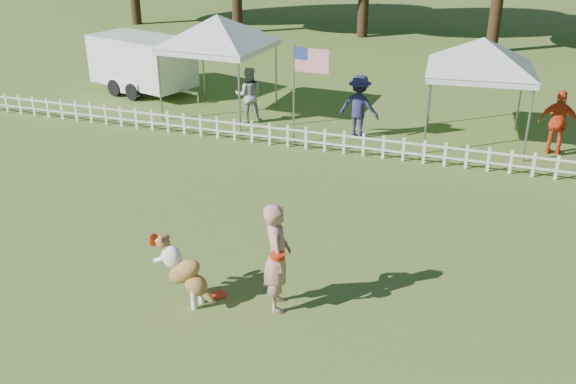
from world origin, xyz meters
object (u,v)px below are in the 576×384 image
object	(u,v)px
dog	(185,272)
spectator_a	(249,95)
frisbee_on_turf	(219,295)
canopy_tent_right	(477,92)
spectator_b	(359,106)
spectator_c	(558,123)
cargo_trailer	(142,64)
canopy_tent_left	(219,66)
flag_pole	(294,95)
handler	(277,257)

from	to	relation	value
dog	spectator_a	bearing A→B (deg)	117.72
frisbee_on_turf	canopy_tent_right	bearing A→B (deg)	70.31
spectator_b	spectator_c	bearing A→B (deg)	-169.35
dog	cargo_trailer	distance (m)	12.83
canopy_tent_left	spectator_c	xyz separation A→B (m)	(9.38, -0.35, -0.60)
canopy_tent_right	spectator_b	size ratio (longest dim) A/B	1.59
dog	flag_pole	xyz separation A→B (m)	(-0.82, 7.56, 0.75)
handler	spectator_c	size ratio (longest dim) A/B	1.08
frisbee_on_turf	canopy_tent_right	world-z (taller)	canopy_tent_right
cargo_trailer	spectator_a	xyz separation A→B (m)	(4.52, -1.74, -0.15)
dog	handler	bearing A→B (deg)	25.58
spectator_a	handler	bearing A→B (deg)	91.69
dog	frisbee_on_turf	size ratio (longest dim) A/B	4.18
dog	spectator_c	world-z (taller)	spectator_c
handler	cargo_trailer	size ratio (longest dim) A/B	0.41
flag_pole	spectator_c	size ratio (longest dim) A/B	1.58
handler	spectator_c	xyz separation A→B (m)	(4.22, 8.64, -0.06)
spectator_a	frisbee_on_turf	bearing A→B (deg)	85.90
canopy_tent_left	dog	bearing A→B (deg)	-65.33
handler	dog	xyz separation A→B (m)	(-1.40, -0.36, -0.34)
spectator_a	spectator_c	bearing A→B (deg)	157.11
dog	spectator_c	bearing A→B (deg)	69.16
frisbee_on_turf	canopy_tent_left	bearing A→B (deg)	114.75
canopy_tent_left	cargo_trailer	world-z (taller)	canopy_tent_left
canopy_tent_left	canopy_tent_right	distance (m)	7.36
handler	flag_pole	world-z (taller)	flag_pole
cargo_trailer	spectator_b	distance (m)	8.07
canopy_tent_left	spectator_c	bearing A→B (deg)	0.65
handler	frisbee_on_turf	distance (m)	1.33
spectator_c	handler	bearing A→B (deg)	69.45
canopy_tent_right	spectator_a	bearing A→B (deg)	177.51
cargo_trailer	flag_pole	size ratio (longest dim) A/B	1.66
flag_pole	dog	bearing A→B (deg)	-79.60
canopy_tent_left	cargo_trailer	size ratio (longest dim) A/B	0.66
handler	spectator_b	bearing A→B (deg)	-17.01
handler	dog	distance (m)	1.49
frisbee_on_turf	flag_pole	bearing A→B (deg)	99.61
handler	canopy_tent_right	world-z (taller)	canopy_tent_right
canopy_tent_left	cargo_trailer	bearing A→B (deg)	162.25
handler	frisbee_on_turf	world-z (taller)	handler
flag_pole	spectator_b	distance (m)	1.88
cargo_trailer	spectator_c	world-z (taller)	cargo_trailer
dog	cargo_trailer	size ratio (longest dim) A/B	0.25
flag_pole	handler	bearing A→B (deg)	-68.64
frisbee_on_turf	cargo_trailer	distance (m)	12.82
frisbee_on_turf	canopy_tent_left	distance (m)	10.04
frisbee_on_turf	spectator_c	bearing A→B (deg)	58.97
dog	canopy_tent_left	size ratio (longest dim) A/B	0.38
cargo_trailer	spectator_b	world-z (taller)	cargo_trailer
flag_pole	spectator_c	world-z (taller)	flag_pole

